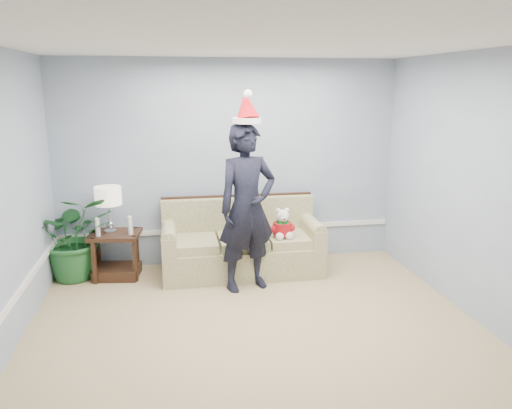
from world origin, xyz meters
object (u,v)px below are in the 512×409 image
at_px(teddy_bear, 282,227).
at_px(sofa, 241,246).
at_px(side_table, 117,260).
at_px(houseplant, 75,236).
at_px(table_lamp, 108,198).
at_px(man, 247,208).

bearing_deg(teddy_bear, sofa, 151.81).
distance_m(side_table, houseplant, 0.58).
relative_size(table_lamp, teddy_bear, 1.49).
relative_size(side_table, man, 0.34).
xyz_separation_m(sofa, side_table, (-1.57, 0.06, -0.11)).
xyz_separation_m(side_table, table_lamp, (-0.05, 0.03, 0.79)).
relative_size(houseplant, teddy_bear, 2.79).
bearing_deg(table_lamp, sofa, -3.03).
xyz_separation_m(sofa, houseplant, (-2.06, 0.12, 0.20)).
bearing_deg(table_lamp, houseplant, 176.00).
bearing_deg(houseplant, table_lamp, -4.00).
height_order(houseplant, man, man).
bearing_deg(table_lamp, teddy_bear, -8.52).
bearing_deg(sofa, houseplant, 176.95).
relative_size(sofa, houseplant, 1.87).
bearing_deg(side_table, sofa, -2.12).
bearing_deg(side_table, teddy_bear, -7.98).
height_order(man, teddy_bear, man).
relative_size(side_table, teddy_bear, 1.71).
height_order(table_lamp, houseplant, table_lamp).
bearing_deg(sofa, table_lamp, 177.16).
bearing_deg(sofa, teddy_bear, -25.09).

